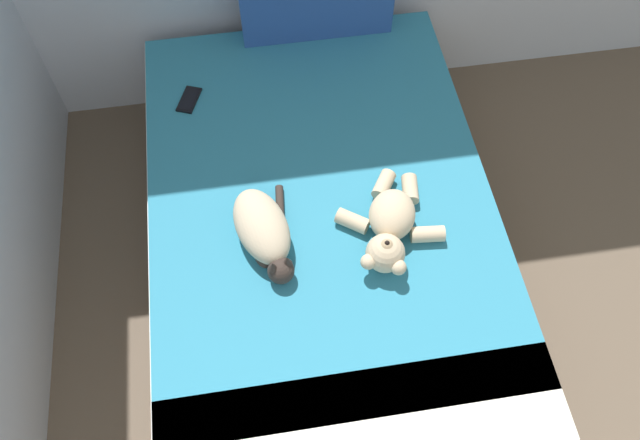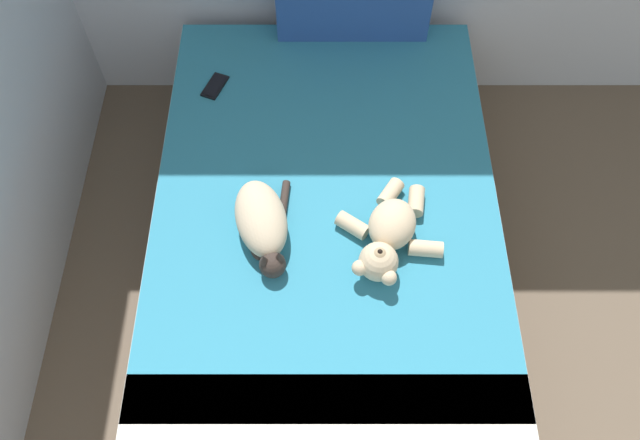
{
  "view_description": "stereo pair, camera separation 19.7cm",
  "coord_description": "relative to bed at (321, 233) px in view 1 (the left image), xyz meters",
  "views": [
    {
      "loc": [
        0.99,
        1.14,
        2.65
      ],
      "look_at": [
        1.18,
        2.38,
        0.61
      ],
      "focal_mm": 36.03,
      "sensor_mm": 36.0,
      "label": 1
    },
    {
      "loc": [
        1.19,
        1.12,
        2.65
      ],
      "look_at": [
        1.18,
        2.38,
        0.61
      ],
      "focal_mm": 36.03,
      "sensor_mm": 36.0,
      "label": 2
    }
  ],
  "objects": [
    {
      "name": "teddy_bear",
      "position": [
        0.23,
        -0.2,
        0.33
      ],
      "size": [
        0.41,
        0.49,
        0.16
      ],
      "color": "beige",
      "rests_on": "bed"
    },
    {
      "name": "bed",
      "position": [
        0.0,
        0.0,
        0.0
      ],
      "size": [
        1.42,
        2.09,
        0.52
      ],
      "color": "olive",
      "rests_on": "ground_plane"
    },
    {
      "name": "ground_plane",
      "position": [
        0.98,
        -0.71,
        -0.26
      ],
      "size": [
        10.96,
        10.96,
        0.0
      ],
      "primitive_type": "plane",
      "color": "brown"
    },
    {
      "name": "cat",
      "position": [
        -0.24,
        -0.15,
        0.33
      ],
      "size": [
        0.27,
        0.44,
        0.15
      ],
      "color": "#C6B293",
      "rests_on": "bed"
    },
    {
      "name": "cell_phone",
      "position": [
        -0.49,
        0.61,
        0.27
      ],
      "size": [
        0.12,
        0.16,
        0.01
      ],
      "color": "black",
      "rests_on": "bed"
    }
  ]
}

